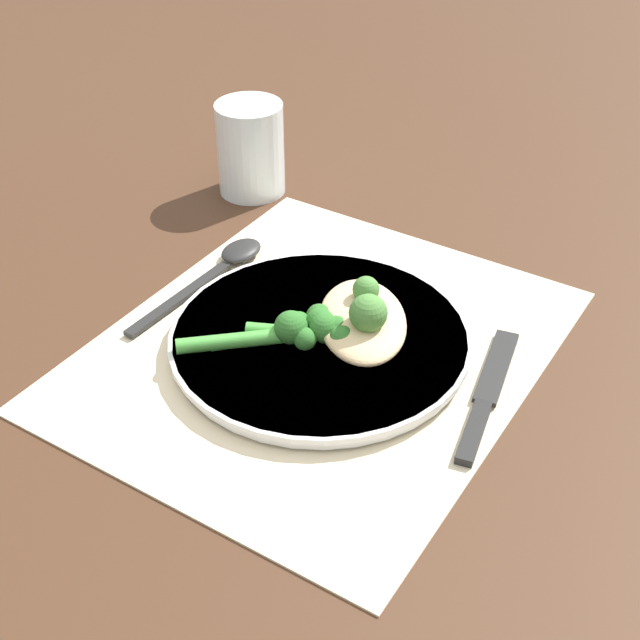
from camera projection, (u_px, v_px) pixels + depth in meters
The scene contains 12 objects.
ground_plane at pixel (320, 350), 0.79m from camera, with size 3.00×3.00×0.00m, color #422819.
placemat at pixel (320, 348), 0.79m from camera, with size 0.42×0.36×0.00m.
plate at pixel (320, 339), 0.78m from camera, with size 0.26×0.26×0.01m.
chicken_fillet at pixel (363, 321), 0.77m from camera, with size 0.14×0.13×0.02m.
pesto_dollop_primary at pixel (368, 313), 0.74m from camera, with size 0.03×0.03×0.03m.
pesto_dollop_secondary at pixel (366, 289), 0.78m from camera, with size 0.02×0.02×0.02m.
broccoli_stalk_front at pixel (323, 334), 0.76m from camera, with size 0.05×0.10×0.02m.
broccoli_stalk_right at pixel (310, 326), 0.77m from camera, with size 0.09×0.09×0.03m.
broccoli_stalk_left at pixel (277, 332), 0.76m from camera, with size 0.09×0.10×0.03m.
knife at pixel (487, 394), 0.73m from camera, with size 0.17×0.05×0.01m.
spoon at pixel (226, 262), 0.88m from camera, with size 0.19×0.04×0.01m.
water_glass at pixel (251, 149), 0.99m from camera, with size 0.08×0.08×0.10m.
Camera 1 is at (0.52, 0.33, 0.49)m, focal length 50.00 mm.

